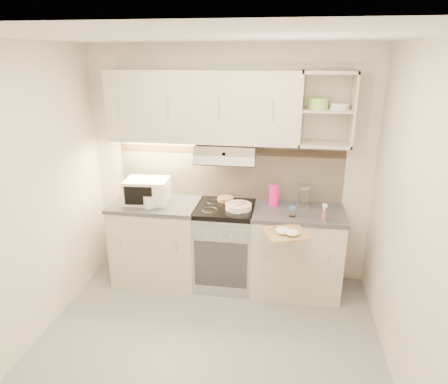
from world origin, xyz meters
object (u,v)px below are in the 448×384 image
object	(u,v)px
pink_pitcher	(274,195)
glass_jar	(304,196)
plate_stack	(239,206)
watering_can	(150,201)
spray_bottle	(324,214)
microwave	(147,191)
electric_range	(225,246)
cutting_board	(286,233)

from	to	relation	value
pink_pitcher	glass_jar	distance (m)	0.30
plate_stack	watering_can	bearing A→B (deg)	-173.89
plate_stack	glass_jar	distance (m)	0.68
glass_jar	plate_stack	bearing A→B (deg)	-165.12
watering_can	spray_bottle	world-z (taller)	watering_can
plate_stack	glass_jar	world-z (taller)	glass_jar
plate_stack	spray_bottle	size ratio (longest dim) A/B	1.46
plate_stack	microwave	bearing A→B (deg)	177.47
watering_can	plate_stack	bearing A→B (deg)	-15.40
electric_range	glass_jar	size ratio (longest dim) A/B	4.05
electric_range	glass_jar	xyz separation A→B (m)	(0.80, 0.13, 0.56)
electric_range	watering_can	size ratio (longest dim) A/B	4.23
plate_stack	cutting_board	bearing A→B (deg)	-43.16
watering_can	cutting_board	size ratio (longest dim) A/B	0.58
microwave	plate_stack	bearing A→B (deg)	-6.59
electric_range	cutting_board	world-z (taller)	electric_range
microwave	watering_can	size ratio (longest dim) A/B	2.19
watering_can	glass_jar	bearing A→B (deg)	-11.66
spray_bottle	cutting_board	xyz separation A→B (m)	(-0.35, -0.28, -0.10)
glass_jar	cutting_board	world-z (taller)	glass_jar
watering_can	cutting_board	xyz separation A→B (m)	(1.39, -0.36, -0.10)
cutting_board	pink_pitcher	bearing A→B (deg)	82.31
glass_jar	spray_bottle	distance (m)	0.40
plate_stack	spray_bottle	xyz separation A→B (m)	(0.83, -0.18, 0.05)
cutting_board	glass_jar	bearing A→B (deg)	55.10
electric_range	microwave	world-z (taller)	microwave
pink_pitcher	cutting_board	bearing A→B (deg)	-54.53
plate_stack	cutting_board	world-z (taller)	plate_stack
electric_range	spray_bottle	xyz separation A→B (m)	(0.98, -0.22, 0.52)
glass_jar	spray_bottle	size ratio (longest dim) A/B	1.21
electric_range	spray_bottle	world-z (taller)	spray_bottle
watering_can	plate_stack	world-z (taller)	watering_can
glass_jar	spray_bottle	xyz separation A→B (m)	(0.18, -0.35, -0.04)
spray_bottle	plate_stack	bearing A→B (deg)	157.05
glass_jar	cutting_board	bearing A→B (deg)	-105.00
electric_range	glass_jar	world-z (taller)	glass_jar
plate_stack	cutting_board	size ratio (longest dim) A/B	0.73
microwave	plate_stack	world-z (taller)	microwave
electric_range	plate_stack	xyz separation A→B (m)	(0.14, -0.04, 0.47)
plate_stack	pink_pitcher	distance (m)	0.40
watering_can	glass_jar	world-z (taller)	glass_jar
pink_pitcher	spray_bottle	world-z (taller)	pink_pitcher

